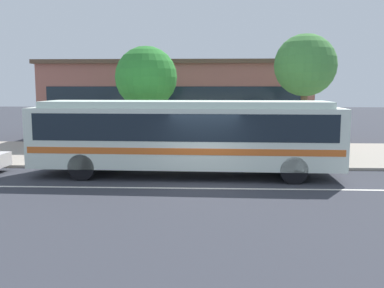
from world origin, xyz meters
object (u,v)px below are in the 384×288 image
pedestrian_waiting_near_sign (200,141)px  street_tree_near_stop (146,78)px  transit_bus (186,133)px  pedestrian_walking_along_curb (197,141)px  pedestrian_standing_by_tree (131,141)px  street_tree_mid_block (305,66)px  bus_stop_sign (290,125)px

pedestrian_waiting_near_sign → street_tree_near_stop: bearing=148.0°
pedestrian_waiting_near_sign → street_tree_near_stop: size_ratio=0.31×
transit_bus → pedestrian_waiting_near_sign: (0.52, 2.35, -0.62)m
pedestrian_walking_along_curb → pedestrian_standing_by_tree: pedestrian_walking_along_curb is taller
pedestrian_walking_along_curb → street_tree_mid_block: 6.34m
pedestrian_standing_by_tree → transit_bus: bearing=-38.3°
pedestrian_standing_by_tree → pedestrian_waiting_near_sign: bearing=6.6°
pedestrian_walking_along_curb → street_tree_mid_block: bearing=22.5°
transit_bus → street_tree_mid_block: street_tree_mid_block is taller
bus_stop_sign → street_tree_mid_block: street_tree_mid_block is taller
transit_bus → pedestrian_walking_along_curb: 2.02m
pedestrian_standing_by_tree → street_tree_mid_block: bearing=14.0°
transit_bus → bus_stop_sign: 4.88m
pedestrian_walking_along_curb → street_tree_near_stop: size_ratio=0.33×
pedestrian_waiting_near_sign → pedestrian_standing_by_tree: (-3.05, -0.35, 0.04)m
street_tree_near_stop → street_tree_mid_block: size_ratio=0.91×
transit_bus → street_tree_near_stop: (-2.10, 3.99, 2.19)m
bus_stop_sign → street_tree_mid_block: bearing=62.1°
street_tree_near_stop → pedestrian_standing_by_tree: bearing=-102.0°
pedestrian_waiting_near_sign → street_tree_near_stop: street_tree_near_stop is taller
pedestrian_waiting_near_sign → bus_stop_sign: bus_stop_sign is taller
pedestrian_waiting_near_sign → street_tree_mid_block: (4.84, 1.62, 3.35)m
pedestrian_standing_by_tree → street_tree_near_stop: (0.43, 1.99, 2.77)m
street_tree_mid_block → pedestrian_walking_along_curb: bearing=-157.5°
street_tree_mid_block → street_tree_near_stop: bearing=179.8°
street_tree_near_stop → bus_stop_sign: bearing=-16.0°
street_tree_near_stop → street_tree_mid_block: street_tree_mid_block is taller
transit_bus → street_tree_near_stop: size_ratio=2.26×
pedestrian_walking_along_curb → bus_stop_sign: (4.02, 0.24, 0.69)m
bus_stop_sign → street_tree_near_stop: street_tree_near_stop is taller
pedestrian_walking_along_curb → pedestrian_standing_by_tree: size_ratio=1.00×
transit_bus → pedestrian_standing_by_tree: bearing=141.7°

